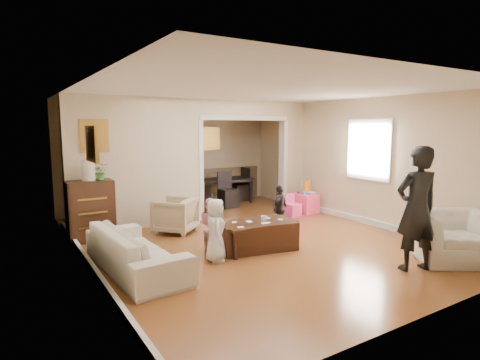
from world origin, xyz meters
TOP-DOWN VIEW (x-y plane):
  - floor at (0.00, 0.00)m, footprint 7.00×7.00m
  - partition_left at (-1.38, 1.80)m, footprint 2.75×0.18m
  - partition_right at (2.48, 1.80)m, footprint 0.55×0.18m
  - partition_header at (1.10, 1.80)m, footprint 2.22×0.18m
  - window_pane at (2.73, -0.40)m, footprint 0.03×0.95m
  - framed_art_partition at (-2.20, 1.70)m, footprint 0.45×0.03m
  - framed_art_sofa_wall at (-2.71, -0.60)m, footprint 0.03×0.55m
  - framed_art_alcove at (1.10, 3.44)m, footprint 0.45×0.03m
  - sofa at (-2.18, -0.54)m, footprint 0.95×2.14m
  - armchair_back at (-0.91, 1.08)m, footprint 1.01×1.02m
  - armchair_front at (2.04, -2.62)m, footprint 1.48×1.44m
  - dresser at (-2.40, 1.37)m, footprint 0.78×0.44m
  - table_lamp at (-2.40, 1.37)m, footprint 0.22×0.22m
  - potted_plant at (-2.20, 1.37)m, footprint 0.27×0.23m
  - coffee_table at (-0.18, -0.63)m, footprint 1.34×0.86m
  - coffee_cup at (-0.08, -0.68)m, footprint 0.12×0.12m
  - play_table at (2.34, 1.06)m, footprint 0.54×0.54m
  - cereal_box at (2.46, 1.16)m, footprint 0.21×0.10m
  - cyan_cup at (2.24, 1.01)m, footprint 0.08×0.08m
  - toy_block at (2.22, 1.18)m, footprint 0.10×0.09m
  - play_bowl at (2.39, 0.94)m, footprint 0.26×0.26m
  - dining_table at (1.13, 3.24)m, footprint 1.97×1.22m
  - adult_person at (1.18, -2.57)m, footprint 0.74×0.59m
  - child_kneel_a at (-1.03, -0.78)m, footprint 0.45×0.54m
  - child_kneel_b at (-0.88, -0.33)m, footprint 0.39×0.47m
  - child_toddler at (0.87, 0.12)m, footprint 0.56×0.44m
  - craft_papers at (-0.16, -0.64)m, footprint 0.96×0.43m

SIDE VIEW (x-z plane):
  - floor at x=0.00m, z-range 0.00..0.00m
  - play_table at x=2.34m, z-range 0.00..0.46m
  - coffee_table at x=-0.18m, z-range 0.00..0.47m
  - sofa at x=-2.18m, z-range 0.00..0.61m
  - dining_table at x=1.13m, z-range 0.00..0.66m
  - armchair_back at x=-0.91m, z-range 0.00..0.66m
  - armchair_front at x=2.04m, z-range 0.00..0.73m
  - child_kneel_b at x=-0.88m, z-range 0.00..0.88m
  - child_toddler at x=0.87m, z-range 0.00..0.89m
  - craft_papers at x=-0.16m, z-range 0.47..0.47m
  - child_kneel_a at x=-1.03m, z-range 0.00..0.95m
  - toy_block at x=2.22m, z-range 0.46..0.51m
  - play_bowl at x=2.39m, z-range 0.46..0.51m
  - cyan_cup at x=2.24m, z-range 0.46..0.54m
  - coffee_cup at x=-0.08m, z-range 0.47..0.56m
  - dresser at x=-2.40m, z-range 0.00..1.08m
  - cereal_box at x=2.46m, z-range 0.46..0.76m
  - adult_person at x=1.18m, z-range 0.00..1.76m
  - potted_plant at x=-2.20m, z-range 1.08..1.37m
  - table_lamp at x=-2.40m, z-range 1.08..1.44m
  - partition_left at x=-1.38m, z-range 0.00..2.60m
  - partition_right at x=2.48m, z-range 0.00..2.60m
  - window_pane at x=2.73m, z-range 1.00..2.10m
  - framed_art_alcove at x=1.10m, z-range 1.42..1.98m
  - framed_art_sofa_wall at x=-2.71m, z-range 1.60..2.00m
  - framed_art_partition at x=-2.20m, z-range 1.58..2.12m
  - partition_header at x=1.10m, z-range 2.25..2.60m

